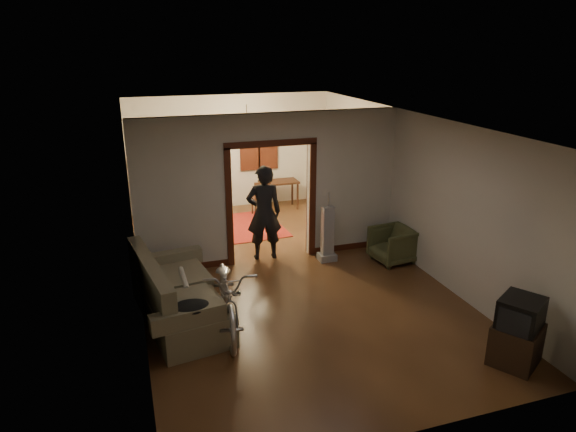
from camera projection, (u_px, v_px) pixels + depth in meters
name	position (u px, v px, depth m)	size (l,w,h in m)	color
floor	(283.00, 273.00, 9.31)	(5.00, 8.50, 0.01)	#3E2413
ceiling	(282.00, 118.00, 8.41)	(5.00, 8.50, 0.01)	white
wall_back	(231.00, 152.00, 12.69)	(5.00, 0.02, 2.80)	beige
wall_left	(132.00, 214.00, 8.13)	(0.02, 8.50, 2.80)	beige
wall_right	(410.00, 188.00, 9.60)	(0.02, 8.50, 2.80)	beige
partition_wall	(271.00, 189.00, 9.54)	(5.00, 0.14, 2.80)	beige
door_casing	(271.00, 204.00, 9.63)	(1.74, 0.20, 2.32)	#3E190E
far_window	(259.00, 145.00, 12.81)	(0.98, 0.06, 1.28)	black
chandelier	(247.00, 124.00, 10.81)	(0.24, 0.24, 0.24)	#FFE0A5
light_switch	(324.00, 192.00, 9.83)	(0.08, 0.01, 0.12)	silver
sofa	(179.00, 289.00, 7.60)	(1.00, 2.22, 1.02)	brown
rolled_paper	(184.00, 279.00, 7.90)	(0.09, 0.09, 0.75)	beige
jacket	(191.00, 307.00, 6.75)	(0.53, 0.39, 0.15)	black
bicycle	(228.00, 294.00, 7.41)	(0.71, 2.05, 1.08)	silver
armchair	(393.00, 245.00, 9.73)	(0.72, 0.74, 0.67)	#454929
tv_stand	(516.00, 344.00, 6.65)	(0.60, 0.54, 0.54)	black
crt_tv	(521.00, 315.00, 6.51)	(0.54, 0.48, 0.46)	black
vacuum	(328.00, 234.00, 9.71)	(0.33, 0.26, 1.08)	gray
person	(264.00, 213.00, 9.71)	(0.67, 0.44, 1.84)	black
oriental_rug	(248.00, 226.00, 11.68)	(1.48, 1.94, 0.01)	maroon
locker	(176.00, 181.00, 12.19)	(0.84, 0.47, 1.67)	#2A341F
globe	(173.00, 135.00, 11.84)	(0.30, 0.30, 0.30)	#1E5972
desk	(279.00, 195.00, 12.83)	(0.95, 0.53, 0.70)	#331C11
desk_chair	(261.00, 198.00, 12.27)	(0.39, 0.39, 0.88)	#331C11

